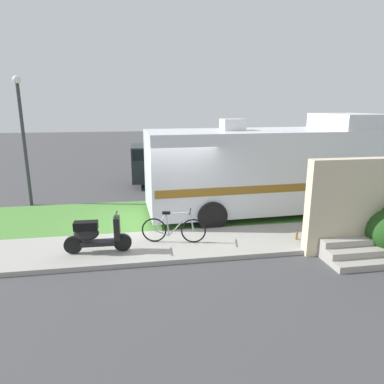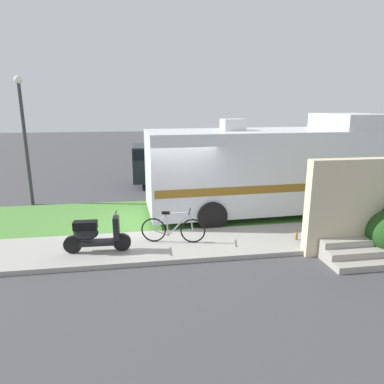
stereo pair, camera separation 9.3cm
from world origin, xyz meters
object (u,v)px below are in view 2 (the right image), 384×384
(pickup_truck_near, at_px, (181,164))
(motorhome_rv, at_px, (269,168))
(scooter, at_px, (94,234))
(street_lamp_post, at_px, (24,130))
(bottle_green, at_px, (297,236))
(bicycle, at_px, (173,229))

(pickup_truck_near, bearing_deg, motorhome_rv, -64.32)
(scooter, bearing_deg, motorhome_rv, 26.04)
(scooter, relative_size, street_lamp_post, 0.35)
(motorhome_rv, height_order, bottle_green, motorhome_rv)
(scooter, relative_size, bicycle, 0.98)
(motorhome_rv, xyz_separation_m, bicycle, (-3.47, -2.35, -1.09))
(bottle_green, height_order, street_lamp_post, street_lamp_post)
(bottle_green, bearing_deg, pickup_truck_near, 105.83)
(motorhome_rv, xyz_separation_m, pickup_truck_near, (-2.33, 4.85, -0.60))
(scooter, bearing_deg, street_lamp_post, 119.46)
(bicycle, bearing_deg, scooter, -171.07)
(scooter, bearing_deg, bottle_green, -0.56)
(scooter, height_order, bicycle, scooter)
(motorhome_rv, relative_size, street_lamp_post, 1.72)
(scooter, xyz_separation_m, bicycle, (1.96, 0.31, -0.09))
(pickup_truck_near, bearing_deg, scooter, -112.44)
(scooter, relative_size, bottle_green, 5.92)
(scooter, xyz_separation_m, bottle_green, (5.24, -0.05, -0.34))
(bicycle, distance_m, pickup_truck_near, 7.31)
(bottle_green, distance_m, street_lamp_post, 9.88)
(bicycle, height_order, bottle_green, bicycle)
(motorhome_rv, height_order, pickup_truck_near, motorhome_rv)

